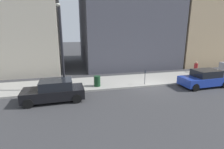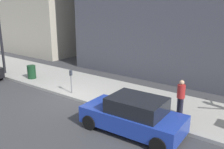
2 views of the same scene
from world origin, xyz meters
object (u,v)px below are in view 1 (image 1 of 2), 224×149
at_px(parked_car_black, 54,91).
at_px(trash_bin, 97,81).
at_px(parking_meter, 145,75).
at_px(pedestrian_near_meter, 196,68).
at_px(parked_car_blue, 204,79).
at_px(utility_box, 223,69).
at_px(streetlamp, 61,42).

xyz_separation_m(parked_car_black, trash_bin, (2.12, -3.41, -0.14)).
distance_m(parked_car_black, parking_meter, 7.87).
relative_size(parked_car_black, pedestrian_near_meter, 2.56).
relative_size(parking_meter, pedestrian_near_meter, 0.81).
height_order(parked_car_black, trash_bin, parked_car_black).
relative_size(parked_car_blue, trash_bin, 4.74).
xyz_separation_m(parked_car_black, parking_meter, (1.67, -7.68, 0.24)).
height_order(parking_meter, trash_bin, parking_meter).
height_order(parked_car_blue, parked_car_black, same).
xyz_separation_m(parked_car_blue, trash_bin, (1.90, 9.31, -0.14)).
xyz_separation_m(parked_car_blue, parked_car_black, (-0.22, 12.71, 0.00)).
bearing_deg(utility_box, streetlamp, 93.54).
xyz_separation_m(trash_bin, pedestrian_near_meter, (0.52, -10.32, 0.49)).
bearing_deg(parked_car_black, pedestrian_near_meter, -80.86).
bearing_deg(parked_car_black, trash_bin, -59.82).
bearing_deg(parked_car_blue, utility_box, -64.39).
relative_size(parked_car_blue, parking_meter, 3.16).
relative_size(parked_car_black, parking_meter, 3.15).
distance_m(parked_car_black, pedestrian_near_meter, 13.98).
bearing_deg(streetlamp, parking_meter, -88.63).
height_order(utility_box, trash_bin, utility_box).
xyz_separation_m(parked_car_blue, streetlamp, (1.29, 12.04, 3.28)).
height_order(parked_car_black, streetlamp, streetlamp).
xyz_separation_m(streetlamp, trash_bin, (0.62, -2.74, -3.42)).
bearing_deg(pedestrian_near_meter, streetlamp, -134.88).
xyz_separation_m(parked_car_black, streetlamp, (1.50, -0.67, 3.28)).
distance_m(trash_bin, pedestrian_near_meter, 10.35).
relative_size(parked_car_blue, pedestrian_near_meter, 2.57).
distance_m(parked_car_blue, parking_meter, 5.24).
distance_m(parking_meter, pedestrian_near_meter, 6.12).
relative_size(utility_box, trash_bin, 1.59).
bearing_deg(parking_meter, trash_bin, 83.99).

